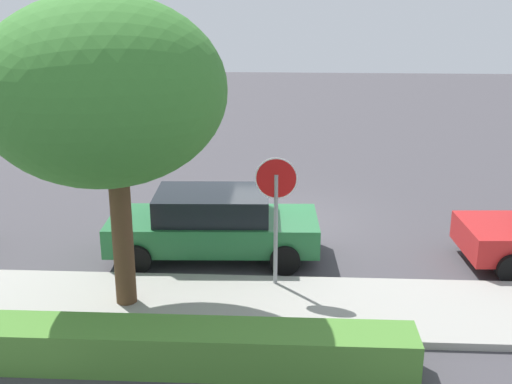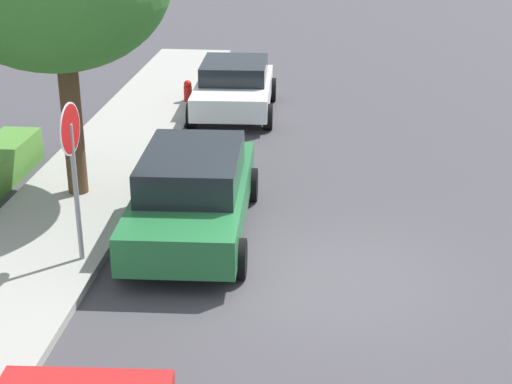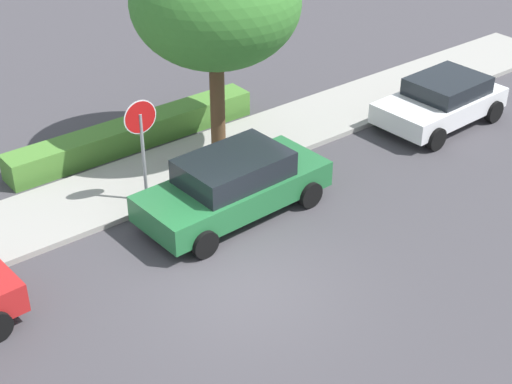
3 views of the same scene
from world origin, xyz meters
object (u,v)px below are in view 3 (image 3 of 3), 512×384
parked_car_green (234,184)px  street_tree_near_corner (215,2)px  stop_sign (142,134)px  parked_car_white (442,100)px  fire_hydrant (417,92)px

parked_car_green → street_tree_near_corner: 4.47m
stop_sign → street_tree_near_corner: bearing=20.3°
parked_car_white → street_tree_near_corner: 7.28m
parked_car_white → fire_hydrant: 1.46m
parked_car_green → fire_hydrant: 8.12m
stop_sign → fire_hydrant: bearing=-0.1°
parked_car_white → fire_hydrant: parked_car_white is taller
street_tree_near_corner → fire_hydrant: 7.57m
parked_car_green → fire_hydrant: parked_car_green is taller
stop_sign → parked_car_green: 2.38m
street_tree_near_corner → fire_hydrant: street_tree_near_corner is taller
parked_car_green → fire_hydrant: bearing=11.0°
fire_hydrant → parked_car_green: bearing=-169.0°
stop_sign → parked_car_white: (8.86, -1.34, -1.17)m
parked_car_white → street_tree_near_corner: bearing=158.1°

